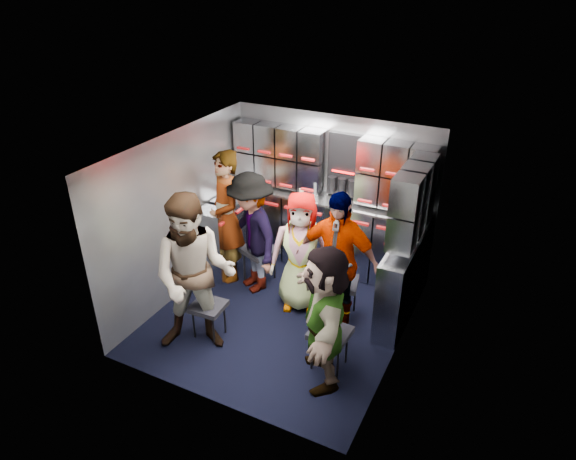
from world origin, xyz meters
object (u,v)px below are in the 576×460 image
at_px(attendant_arc_e, 324,317).
at_px(jump_seat_near_right, 330,335).
at_px(jump_seat_near_left, 208,308).
at_px(attendant_standing, 226,217).
at_px(jump_seat_mid_left, 259,252).
at_px(jump_seat_center, 307,272).
at_px(attendant_arc_b, 251,233).
at_px(attendant_arc_c, 301,252).
at_px(attendant_arc_a, 195,276).
at_px(jump_seat_mid_right, 340,284).
at_px(attendant_arc_d, 336,261).

bearing_deg(attendant_arc_e, jump_seat_near_right, 150.12).
relative_size(jump_seat_near_left, attendant_standing, 0.24).
height_order(jump_seat_mid_left, jump_seat_center, jump_seat_mid_left).
bearing_deg(jump_seat_center, attendant_standing, -179.48).
distance_m(jump_seat_mid_left, attendant_arc_b, 0.40).
distance_m(jump_seat_mid_left, attendant_arc_c, 0.83).
distance_m(jump_seat_near_left, attendant_arc_a, 0.56).
bearing_deg(jump_seat_mid_left, jump_seat_mid_right, -9.71).
height_order(attendant_arc_a, attendant_arc_d, attendant_arc_a).
height_order(jump_seat_near_left, jump_seat_center, jump_seat_center).
distance_m(attendant_arc_a, attendant_arc_e, 1.42).
distance_m(attendant_arc_c, attendant_arc_e, 1.26).
height_order(jump_seat_mid_right, attendant_arc_d, attendant_arc_d).
relative_size(jump_seat_near_left, jump_seat_mid_left, 0.80).
bearing_deg(jump_seat_mid_left, jump_seat_center, -5.71).
distance_m(jump_seat_mid_left, attendant_arc_a, 1.50).
xyz_separation_m(attendant_arc_d, attendant_arc_e, (0.24, -0.89, -0.08)).
xyz_separation_m(jump_seat_mid_left, jump_seat_center, (0.72, -0.07, -0.06)).
height_order(attendant_standing, attendant_arc_e, attendant_standing).
height_order(jump_seat_near_right, attendant_arc_d, attendant_arc_d).
bearing_deg(attendant_arc_c, attendant_standing, 153.38).
height_order(jump_seat_mid_right, attendant_arc_a, attendant_arc_a).
xyz_separation_m(attendant_arc_a, attendant_arc_b, (-0.05, 1.24, -0.11)).
relative_size(jump_seat_near_left, attendant_arc_d, 0.25).
bearing_deg(attendant_arc_d, jump_seat_mid_right, 88.63).
distance_m(attendant_standing, attendant_arc_a, 1.42).
bearing_deg(attendant_arc_b, jump_seat_center, 41.94).
height_order(attendant_standing, attendant_arc_b, attendant_standing).
xyz_separation_m(jump_seat_mid_right, jump_seat_near_right, (0.24, -0.89, -0.01)).
bearing_deg(attendant_arc_a, attendant_arc_c, 34.83).
bearing_deg(attendant_arc_d, attendant_arc_e, -76.40).
distance_m(jump_seat_mid_left, jump_seat_mid_right, 1.24).
xyz_separation_m(jump_seat_mid_left, jump_seat_mid_right, (1.22, -0.21, -0.02)).
bearing_deg(attendant_arc_c, jump_seat_near_right, -67.18).
height_order(jump_seat_mid_left, attendant_arc_e, attendant_arc_e).
bearing_deg(jump_seat_mid_left, attendant_arc_c, -19.31).
xyz_separation_m(attendant_standing, attendant_arc_c, (1.15, -0.17, -0.13)).
bearing_deg(jump_seat_near_left, attendant_arc_a, -90.00).
bearing_deg(jump_seat_near_right, jump_seat_center, 125.66).
xyz_separation_m(jump_seat_center, jump_seat_mid_right, (0.50, -0.14, 0.04)).
height_order(jump_seat_mid_right, attendant_arc_b, attendant_arc_b).
bearing_deg(jump_seat_near_right, attendant_arc_e, -90.00).
distance_m(jump_seat_mid_left, attendant_standing, 0.63).
bearing_deg(jump_seat_near_left, attendant_arc_c, 55.96).
height_order(jump_seat_mid_right, attendant_standing, attendant_standing).
bearing_deg(attendant_arc_e, attendant_standing, -152.29).
distance_m(jump_seat_mid_right, attendant_arc_b, 1.28).
distance_m(jump_seat_center, attendant_arc_a, 1.60).
bearing_deg(attendant_arc_b, attendant_arc_c, 27.68).
bearing_deg(jump_seat_mid_right, jump_seat_near_left, -138.46).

